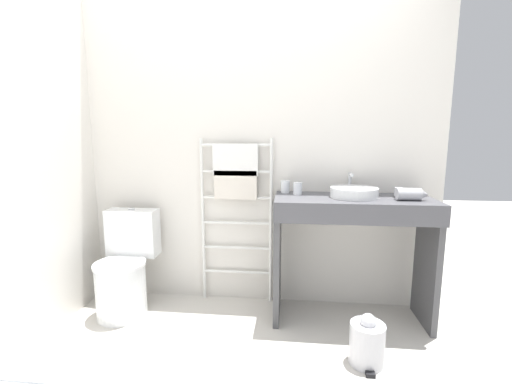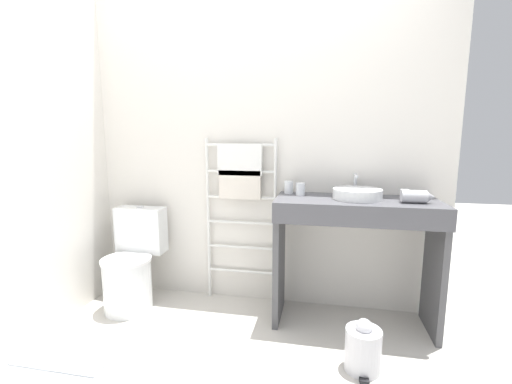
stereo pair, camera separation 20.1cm
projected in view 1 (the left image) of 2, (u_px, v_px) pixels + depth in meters
The scene contains 12 objects.
wall_back at pixel (254, 144), 2.65m from camera, with size 2.81×0.12×2.49m, color silver.
wall_side at pixel (25, 146), 2.11m from camera, with size 0.12×1.88×2.49m, color silver.
toilet at pixel (125, 271), 2.54m from camera, with size 0.39×0.49×0.76m.
towel_radiator at pixel (236, 187), 2.60m from camera, with size 0.56×0.06×1.29m.
vanity_counter at pixel (352, 237), 2.37m from camera, with size 1.07×0.47×0.89m.
sink_basin at pixel (354, 192), 2.34m from camera, with size 0.32×0.32×0.07m.
faucet at pixel (350, 180), 2.51m from camera, with size 0.02×0.10×0.15m.
cup_near_wall at pixel (285, 187), 2.53m from camera, with size 0.06×0.06×0.09m.
cup_near_edge at pixel (298, 189), 2.45m from camera, with size 0.06×0.06×0.09m.
hair_dryer at pixel (410, 194), 2.24m from camera, with size 0.20×0.16×0.08m.
trash_bin at pixel (367, 342), 1.97m from camera, with size 0.20×0.23×0.31m.
bath_mat at pixel (69, 362), 1.98m from camera, with size 0.56×0.36×0.01m, color #B2BCCC.
Camera 1 is at (0.30, -1.34, 1.30)m, focal length 24.00 mm.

